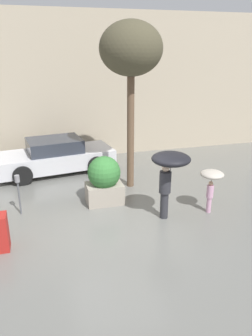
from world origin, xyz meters
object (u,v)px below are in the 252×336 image
at_px(person_child, 212,179).
at_px(street_tree, 131,51).
at_px(person_adult, 170,166).
at_px(parking_meter, 18,186).
at_px(parked_car_near, 55,156).
at_px(planter_box, 104,180).

relative_size(person_child, street_tree, 0.24).
relative_size(person_adult, person_child, 1.54).
height_order(person_adult, street_tree, street_tree).
bearing_deg(parking_meter, person_adult, -19.45).
height_order(person_adult, parking_meter, person_adult).
bearing_deg(person_child, person_adult, 132.67).
height_order(person_child, parked_car_near, parked_car_near).
bearing_deg(person_adult, parked_car_near, 171.10).
bearing_deg(street_tree, parking_meter, -162.45).
xyz_separation_m(person_adult, street_tree, (-0.33, 2.55, 2.86)).
height_order(planter_box, person_child, planter_box).
relative_size(person_child, parked_car_near, 0.28).
bearing_deg(planter_box, parked_car_near, 111.16).
xyz_separation_m(planter_box, person_adult, (1.47, -1.49, 0.80)).
bearing_deg(parked_car_near, person_child, -146.56).
xyz_separation_m(planter_box, parking_meter, (-2.49, -0.09, 0.11)).
height_order(planter_box, person_adult, person_adult).
distance_m(planter_box, street_tree, 3.98).
height_order(planter_box, street_tree, street_tree).
bearing_deg(person_adult, person_child, 55.13).
relative_size(planter_box, parking_meter, 1.25).
distance_m(parked_car_near, street_tree, 4.98).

